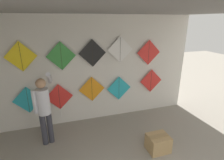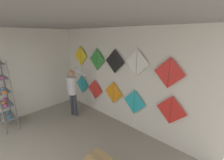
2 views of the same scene
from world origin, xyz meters
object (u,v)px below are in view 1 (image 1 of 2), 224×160
object	(u,v)px
kite_3	(119,88)
kite_4	(151,81)
kite_7	(92,53)
kite_8	(120,50)
kite_1	(59,98)
kite_6	(61,56)
kite_5	(21,57)
kite_0	(28,100)
kite_9	(149,53)
cardboard_box	(158,143)
shopkeeper	(44,106)
kite_2	(92,89)

from	to	relation	value
kite_3	kite_4	bearing A→B (deg)	0.00
kite_7	kite_8	bearing A→B (deg)	0.00
kite_1	kite_6	distance (m)	1.08
kite_5	kite_3	bearing A→B (deg)	0.00
kite_4	kite_7	world-z (taller)	kite_7
kite_0	kite_9	world-z (taller)	kite_9
kite_1	kite_7	distance (m)	1.42
kite_8	kite_4	bearing A→B (deg)	0.00
cardboard_box	kite_3	xyz separation A→B (m)	(-0.33, 1.62, 0.67)
cardboard_box	shopkeeper	bearing A→B (deg)	156.98
kite_8	shopkeeper	bearing A→B (deg)	-161.11
kite_1	kite_5	size ratio (longest dim) A/B	1.30
cardboard_box	kite_8	world-z (taller)	kite_8
kite_7	cardboard_box	bearing A→B (deg)	-57.35
kite_9	kite_6	bearing A→B (deg)	180.00
kite_9	cardboard_box	bearing A→B (deg)	-108.00
kite_0	kite_1	size ratio (longest dim) A/B	0.77
kite_2	kite_8	xyz separation A→B (m)	(0.79, 0.00, 1.01)
shopkeeper	kite_0	bearing A→B (deg)	108.86
kite_2	kite_5	distance (m)	1.85
shopkeeper	kite_8	size ratio (longest dim) A/B	2.38
kite_1	kite_5	distance (m)	1.33
kite_1	cardboard_box	bearing A→B (deg)	-39.93
kite_9	kite_1	bearing A→B (deg)	-179.98
kite_5	kite_4	bearing A→B (deg)	0.00
kite_1	kite_4	bearing A→B (deg)	0.01
kite_2	kite_7	size ratio (longest dim) A/B	1.00
kite_4	kite_5	distance (m)	3.45
cardboard_box	kite_2	world-z (taller)	kite_2
shopkeeper	cardboard_box	world-z (taller)	shopkeeper
kite_6	kite_8	bearing A→B (deg)	0.00
kite_1	kite_4	world-z (taller)	kite_4
cardboard_box	kite_1	xyz separation A→B (m)	(-1.94, 1.62, 0.60)
shopkeeper	kite_7	xyz separation A→B (m)	(1.21, 0.67, 0.95)
kite_8	kite_7	bearing A→B (deg)	180.00
kite_2	kite_3	size ratio (longest dim) A/B	1.00
cardboard_box	kite_0	world-z (taller)	kite_0
shopkeeper	cardboard_box	xyz separation A→B (m)	(2.25, -0.96, -0.75)
kite_2	kite_9	size ratio (longest dim) A/B	1.00
kite_4	kite_7	bearing A→B (deg)	180.00
kite_9	kite_2	bearing A→B (deg)	180.00
kite_4	kite_7	xyz separation A→B (m)	(-1.71, 0.00, 0.91)
kite_0	kite_2	size ratio (longest dim) A/B	1.00
kite_6	kite_8	world-z (taller)	kite_8
cardboard_box	kite_6	bearing A→B (deg)	137.88
kite_2	kite_3	distance (m)	0.77
shopkeeper	kite_4	world-z (taller)	shopkeeper
kite_1	kite_3	size ratio (longest dim) A/B	1.30
kite_3	kite_8	distance (m)	1.08
kite_0	kite_4	distance (m)	3.34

